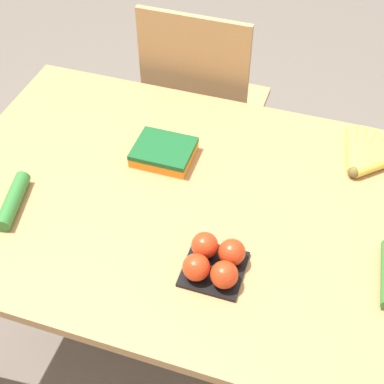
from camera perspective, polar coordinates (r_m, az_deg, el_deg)
ground_plane at (r=2.04m, az=0.00°, el=-14.82°), size 12.00×12.00×0.00m
dining_table at (r=1.51m, az=0.00°, el=-3.16°), size 1.38×0.92×0.73m
chair at (r=2.10m, az=1.18°, el=8.69°), size 0.43×0.41×0.96m
banana_bunch at (r=1.62m, az=18.23°, el=3.76°), size 0.19×0.20×0.04m
tomato_pack at (r=1.27m, az=2.38°, el=-7.38°), size 0.14×0.14×0.08m
carrot_bag at (r=1.55m, az=-3.03°, el=4.37°), size 0.17×0.14×0.04m
cucumber_far at (r=1.49m, az=-18.55°, el=-0.87°), size 0.08×0.19×0.04m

